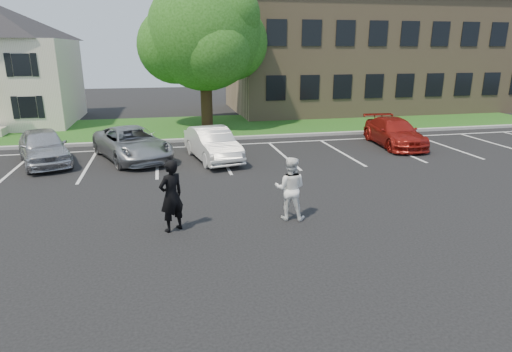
{
  "coord_description": "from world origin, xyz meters",
  "views": [
    {
      "loc": [
        -2.44,
        -10.17,
        4.68
      ],
      "look_at": [
        0.0,
        1.0,
        1.25
      ],
      "focal_mm": 30.0,
      "sensor_mm": 36.0,
      "label": 1
    }
  ],
  "objects_px": {
    "tree": "(206,36)",
    "man_white_shirt": "(290,188)",
    "office_building": "(373,55)",
    "car_silver_minivan": "(132,143)",
    "car_silver_west": "(43,147)",
    "car_red_compact": "(394,132)",
    "car_white_sedan": "(212,144)",
    "man_black_suit": "(171,196)"
  },
  "relations": [
    {
      "from": "car_silver_west",
      "to": "car_red_compact",
      "type": "bearing_deg",
      "value": -19.49
    },
    {
      "from": "man_black_suit",
      "to": "car_silver_minivan",
      "type": "xyz_separation_m",
      "value": [
        -1.48,
        8.19,
        -0.28
      ]
    },
    {
      "from": "man_white_shirt",
      "to": "car_white_sedan",
      "type": "height_order",
      "value": "man_white_shirt"
    },
    {
      "from": "office_building",
      "to": "car_silver_west",
      "type": "height_order",
      "value": "office_building"
    },
    {
      "from": "office_building",
      "to": "man_black_suit",
      "type": "bearing_deg",
      "value": -127.4
    },
    {
      "from": "office_building",
      "to": "tree",
      "type": "xyz_separation_m",
      "value": [
        -13.71,
        -5.79,
        1.19
      ]
    },
    {
      "from": "man_white_shirt",
      "to": "car_red_compact",
      "type": "relative_size",
      "value": 0.39
    },
    {
      "from": "office_building",
      "to": "car_silver_minivan",
      "type": "bearing_deg",
      "value": -143.49
    },
    {
      "from": "car_silver_west",
      "to": "car_white_sedan",
      "type": "height_order",
      "value": "car_silver_west"
    },
    {
      "from": "office_building",
      "to": "car_silver_minivan",
      "type": "height_order",
      "value": "office_building"
    },
    {
      "from": "car_white_sedan",
      "to": "car_silver_minivan",
      "type": "bearing_deg",
      "value": 154.37
    },
    {
      "from": "car_silver_west",
      "to": "car_silver_minivan",
      "type": "xyz_separation_m",
      "value": [
        3.57,
        0.04,
        -0.04
      ]
    },
    {
      "from": "car_silver_west",
      "to": "man_black_suit",
      "type": "bearing_deg",
      "value": -77.83
    },
    {
      "from": "office_building",
      "to": "man_black_suit",
      "type": "xyz_separation_m",
      "value": [
        -16.35,
        -21.39,
        -3.18
      ]
    },
    {
      "from": "car_silver_west",
      "to": "car_red_compact",
      "type": "distance_m",
      "value": 16.13
    },
    {
      "from": "car_silver_west",
      "to": "man_white_shirt",
      "type": "bearing_deg",
      "value": -63.57
    },
    {
      "from": "car_silver_west",
      "to": "car_red_compact",
      "type": "height_order",
      "value": "car_silver_west"
    },
    {
      "from": "office_building",
      "to": "car_red_compact",
      "type": "bearing_deg",
      "value": -111.78
    },
    {
      "from": "office_building",
      "to": "car_red_compact",
      "type": "relative_size",
      "value": 4.87
    },
    {
      "from": "man_black_suit",
      "to": "car_silver_west",
      "type": "height_order",
      "value": "man_black_suit"
    },
    {
      "from": "man_white_shirt",
      "to": "car_red_compact",
      "type": "height_order",
      "value": "man_white_shirt"
    },
    {
      "from": "office_building",
      "to": "man_white_shirt",
      "type": "distance_m",
      "value": 25.17
    },
    {
      "from": "man_white_shirt",
      "to": "car_white_sedan",
      "type": "distance_m",
      "value": 7.3
    },
    {
      "from": "office_building",
      "to": "car_silver_west",
      "type": "xyz_separation_m",
      "value": [
        -21.41,
        -13.24,
        -3.43
      ]
    },
    {
      "from": "office_building",
      "to": "car_silver_west",
      "type": "bearing_deg",
      "value": -148.26
    },
    {
      "from": "car_silver_west",
      "to": "car_silver_minivan",
      "type": "bearing_deg",
      "value": -18.99
    },
    {
      "from": "office_building",
      "to": "car_white_sedan",
      "type": "relative_size",
      "value": 5.29
    },
    {
      "from": "tree",
      "to": "car_silver_west",
      "type": "bearing_deg",
      "value": -135.95
    },
    {
      "from": "car_white_sedan",
      "to": "tree",
      "type": "bearing_deg",
      "value": 73.98
    },
    {
      "from": "tree",
      "to": "car_silver_west",
      "type": "xyz_separation_m",
      "value": [
        -7.7,
        -7.45,
        -4.62
      ]
    },
    {
      "from": "tree",
      "to": "man_black_suit",
      "type": "bearing_deg",
      "value": -99.64
    },
    {
      "from": "car_silver_minivan",
      "to": "car_white_sedan",
      "type": "bearing_deg",
      "value": -36.6
    },
    {
      "from": "tree",
      "to": "car_white_sedan",
      "type": "distance_m",
      "value": 9.54
    },
    {
      "from": "tree",
      "to": "man_white_shirt",
      "type": "height_order",
      "value": "tree"
    },
    {
      "from": "tree",
      "to": "car_red_compact",
      "type": "relative_size",
      "value": 1.91
    },
    {
      "from": "car_red_compact",
      "to": "office_building",
      "type": "bearing_deg",
      "value": 73.27
    },
    {
      "from": "office_building",
      "to": "car_silver_west",
      "type": "relative_size",
      "value": 5.21
    },
    {
      "from": "tree",
      "to": "man_white_shirt",
      "type": "xyz_separation_m",
      "value": [
        0.63,
        -15.47,
        -4.45
      ]
    },
    {
      "from": "tree",
      "to": "car_red_compact",
      "type": "bearing_deg",
      "value": -41.29
    },
    {
      "from": "tree",
      "to": "man_white_shirt",
      "type": "bearing_deg",
      "value": -87.68
    },
    {
      "from": "man_black_suit",
      "to": "car_white_sedan",
      "type": "xyz_separation_m",
      "value": [
        1.93,
        7.3,
        -0.28
      ]
    },
    {
      "from": "office_building",
      "to": "car_silver_minivan",
      "type": "relative_size",
      "value": 4.5
    }
  ]
}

